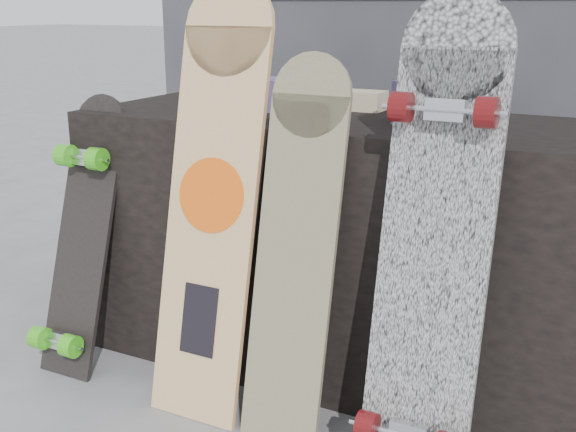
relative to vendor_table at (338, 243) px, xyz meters
The scene contains 9 objects.
vendor_table is the anchor object (origin of this frame).
booth 1.10m from the vendor_table, 90.00° to the left, with size 2.40×0.22×2.20m.
merch_box_purple 0.53m from the vendor_table, behind, with size 0.18×0.12×0.10m, color navy.
merch_box_small 0.52m from the vendor_table, ahead, with size 0.14×0.14×0.12m, color navy.
merch_box_flat 0.46m from the vendor_table, 102.63° to the left, with size 0.22×0.10×0.06m, color #D1B78C.
longboard_geisha 0.49m from the vendor_table, 120.47° to the right, with size 0.27×0.30×1.20m.
longboard_celtic 0.42m from the vendor_table, 82.59° to the right, with size 0.22×0.23×1.01m.
longboard_cascadia 0.62m from the vendor_table, 44.50° to the right, with size 0.26×0.31×1.16m.
skateboard_dark 0.81m from the vendor_table, 152.56° to the right, with size 0.19×0.34×0.86m.
Camera 1 is at (0.85, -1.48, 1.12)m, focal length 45.00 mm.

